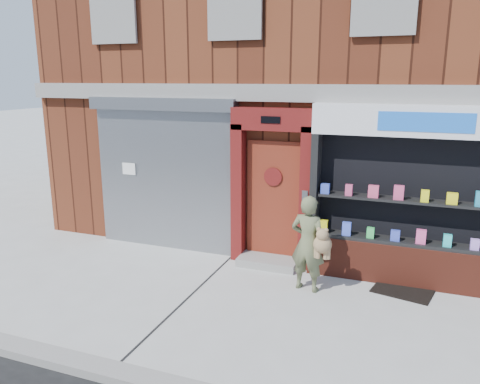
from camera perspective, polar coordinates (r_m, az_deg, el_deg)
The scene contains 7 objects.
ground at distance 7.18m, azimuth 5.21°, elevation -14.62°, with size 80.00×80.00×0.00m, color #9E9E99.
building at distance 12.23m, azimuth 13.44°, elevation 16.17°, with size 12.00×8.16×8.00m.
shutter_bay at distance 9.43m, azimuth -9.19°, elevation 3.25°, with size 3.10×0.30×3.04m.
red_door_bay at distance 8.55m, azimuth 3.90°, elevation 0.53°, with size 1.52×0.58×2.90m.
pharmacy_bay at distance 8.19m, azimuth 20.77°, elevation -1.55°, with size 3.50×0.41×3.00m.
woman at distance 7.67m, azimuth 8.44°, elevation -6.21°, with size 0.72×0.48×1.60m.
doormat at distance 8.28m, azimuth 19.22°, elevation -11.29°, with size 0.91×0.64×0.02m, color black.
Camera 1 is at (1.61, -6.12, 3.41)m, focal length 35.00 mm.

